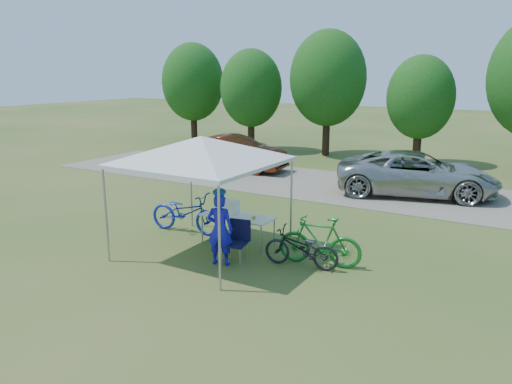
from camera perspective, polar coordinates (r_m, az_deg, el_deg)
ground at (r=11.77m, az=-5.97°, el=-6.90°), size 100.00×100.00×0.00m
gravel_strip at (r=18.53m, az=8.89°, el=0.70°), size 24.00×5.00×0.02m
canopy at (r=11.12m, az=-6.31°, el=6.00°), size 4.53×4.53×3.00m
treeline at (r=23.89m, az=14.09°, el=11.88°), size 24.89×4.28×6.30m
folding_table at (r=12.05m, az=-2.12°, el=-2.89°), size 1.78×0.74×0.73m
folding_chair at (r=10.99m, az=-2.15°, el=-5.23°), size 0.56×0.58×0.95m
cooler at (r=12.13m, az=-3.14°, el=-1.74°), size 0.47×0.32×0.34m
ice_cream_cup at (r=11.75m, az=-0.26°, el=-2.93°), size 0.09×0.09×0.07m
cyclist at (r=10.82m, az=-4.14°, el=-4.28°), size 0.66×0.52×1.59m
bike_blue at (r=13.13m, az=-8.08°, el=-2.34°), size 2.09×0.91×1.06m
bike_green at (r=10.89m, az=7.31°, el=-5.60°), size 1.88×0.83×1.09m
bike_dark at (r=10.77m, az=5.17°, el=-6.41°), size 1.71×0.79×0.87m
minivan at (r=17.67m, az=17.90°, el=2.02°), size 5.71×3.69×1.46m
sedan at (r=21.12m, az=-2.44°, el=4.48°), size 4.57×2.04×1.46m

